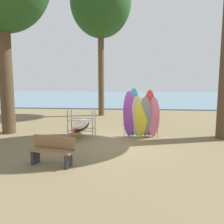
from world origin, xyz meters
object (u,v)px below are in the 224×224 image
object	(u,v)px
tree_mid_behind	(101,3)
leaning_board_pile	(141,116)
board_storage_rack	(81,126)
park_bench	(52,150)

from	to	relation	value
tree_mid_behind	leaning_board_pile	xyz separation A→B (m)	(2.75, -6.71, -6.96)
leaning_board_pile	board_storage_rack	xyz separation A→B (m)	(-2.64, -0.08, -0.47)
park_bench	leaning_board_pile	bearing A→B (deg)	52.58
leaning_board_pile	park_bench	world-z (taller)	leaning_board_pile
leaning_board_pile	board_storage_rack	bearing A→B (deg)	-178.32
leaning_board_pile	board_storage_rack	world-z (taller)	leaning_board_pile
tree_mid_behind	board_storage_rack	xyz separation A→B (m)	(0.12, -6.78, -7.43)
tree_mid_behind	leaning_board_pile	distance (m)	10.05
board_storage_rack	park_bench	size ratio (longest dim) A/B	1.47
board_storage_rack	park_bench	distance (m)	3.44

